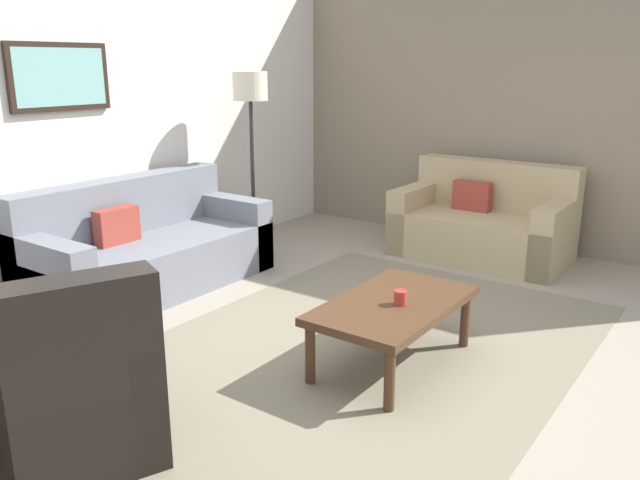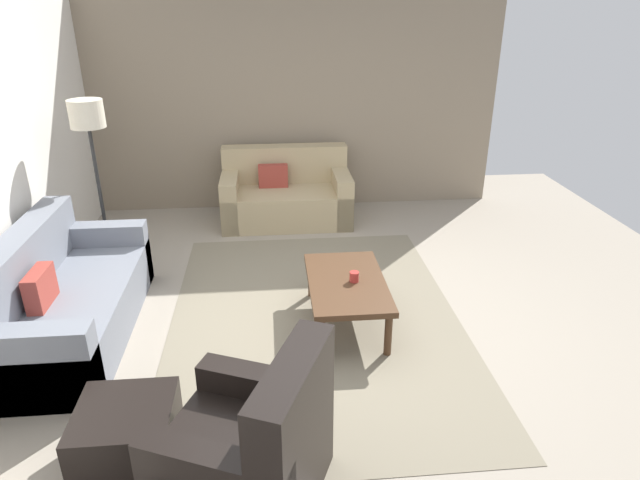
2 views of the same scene
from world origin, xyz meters
The scene contains 10 objects.
ground_plane centered at (0.00, 0.00, 0.00)m, with size 8.00×8.00×0.00m, color gray.
stone_feature_panel centered at (3.00, 0.00, 1.40)m, with size 0.12×5.20×2.80m, color gray.
area_rug centered at (0.00, 0.00, 0.00)m, with size 3.52×2.49×0.01m, color #786F5C.
couch_main centered at (-0.02, 2.10, 0.30)m, with size 2.00×0.90×0.88m.
couch_loveseat centered at (2.45, 0.16, 0.30)m, with size 0.89×1.56×0.88m.
armchair_leather centered at (-1.81, 0.48, 0.31)m, with size 1.05×1.05×0.95m.
ottoman centered at (-1.49, 1.24, 0.20)m, with size 0.56×0.56×0.40m, color black.
coffee_table centered at (-0.06, -0.26, 0.36)m, with size 1.10×0.64×0.41m.
cup centered at (-0.09, -0.32, 0.45)m, with size 0.08×0.08×0.09m, color #B2332D.
lamp_standing centered at (1.27, 2.03, 1.41)m, with size 0.32×0.32×1.71m.
Camera 2 is at (-4.09, 0.34, 2.57)m, focal length 30.87 mm.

